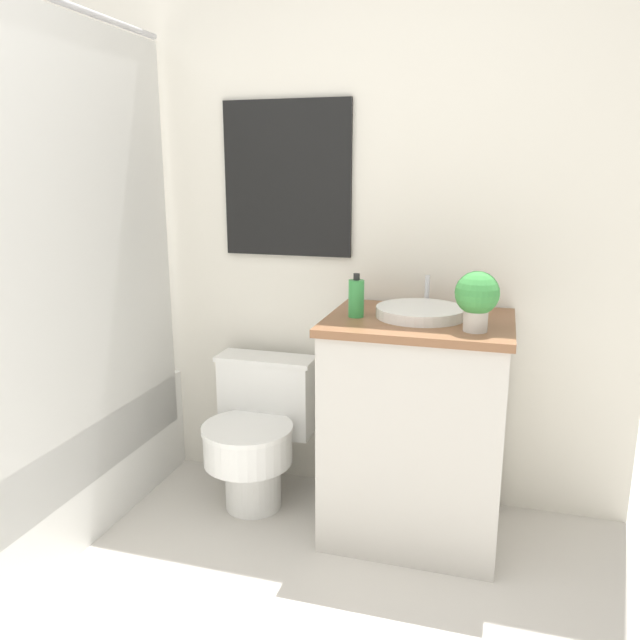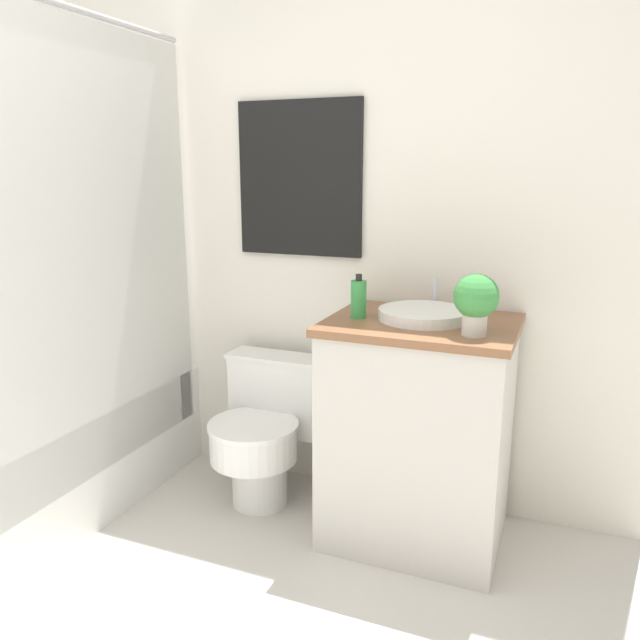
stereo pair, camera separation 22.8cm
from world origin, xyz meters
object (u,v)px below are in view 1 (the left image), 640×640
(soap_bottle, at_px, (356,298))
(sink, at_px, (420,312))
(toilet, at_px, (257,432))
(potted_plant, at_px, (477,297))

(soap_bottle, bearing_deg, sink, 14.84)
(toilet, height_order, soap_bottle, soap_bottle)
(toilet, relative_size, potted_plant, 2.99)
(sink, height_order, soap_bottle, soap_bottle)
(toilet, distance_m, potted_plant, 1.14)
(sink, distance_m, potted_plant, 0.28)
(toilet, bearing_deg, sink, -1.34)
(toilet, relative_size, sink, 1.69)
(soap_bottle, height_order, potted_plant, potted_plant)
(potted_plant, bearing_deg, toilet, 169.01)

